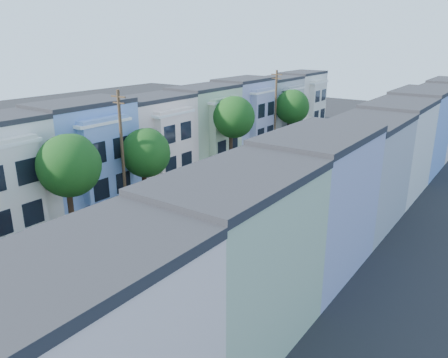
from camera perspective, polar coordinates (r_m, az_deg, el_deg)
The scene contains 26 objects.
ground at distance 33.39m, azimuth -7.80°, elevation -7.20°, with size 160.00×160.00×0.00m, color black.
road_slab at distance 44.61m, azimuth 5.43°, elevation -0.46°, with size 12.00×70.00×0.02m, color black.
curb_left at distance 47.74m, azimuth -0.84°, elevation 0.96°, with size 0.30×70.00×0.15m, color gray.
curb_right at distance 42.08m, azimuth 12.56°, elevation -1.90°, with size 0.30×70.00×0.15m, color gray.
sidewalk_left at distance 48.49m, azimuth -2.08°, elevation 1.22°, with size 2.60×70.00×0.15m, color gray.
sidewalk_right at distance 41.64m, azimuth 14.20°, elevation -2.25°, with size 2.60×70.00×0.15m, color gray.
centerline at distance 44.62m, azimuth 5.43°, elevation -0.48°, with size 0.12×70.00×0.01m, color gold.
townhouse_row_left at distance 50.83m, azimuth -5.48°, elevation 1.86°, with size 5.00×70.00×8.50m, color #A9A9A9.
townhouse_row_right at distance 40.57m, azimuth 19.16°, elevation -3.38°, with size 5.00×70.00×8.50m, color #A9A9A9.
tree_b at distance 34.21m, azimuth -19.67°, elevation 1.64°, with size 4.70×4.70×7.47m.
tree_c at distance 39.15m, azimuth -10.28°, elevation 3.36°, with size 4.35×4.35×6.59m.
tree_d at distance 49.23m, azimuth 1.21°, elevation 8.07°, with size 4.70×4.70×7.94m.
tree_e at distance 61.42m, azimuth 8.81°, elevation 9.31°, with size 4.70×4.70×7.33m.
tree_far_r at distance 54.12m, azimuth 19.88°, elevation 6.36°, with size 3.10×3.10×5.72m.
utility_pole_near at distance 37.28m, azimuth -13.14°, elevation 3.63°, with size 1.60×0.26×10.00m.
utility_pole_far at distance 57.43m, azimuth 6.73°, elevation 8.99°, with size 1.60×0.26×10.00m.
fedex_truck at distance 37.89m, azimuth 2.19°, elevation -1.34°, with size 2.24×5.81×2.79m.
lead_sedan at distance 43.01m, azimuth 8.25°, elevation -0.25°, with size 1.59×4.52×1.51m, color black.
parked_left_b at distance 32.36m, azimuth -24.08°, elevation -8.34°, with size 2.10×4.56×1.27m, color black.
parked_left_c at distance 37.71m, azimuth -11.10°, elevation -3.19°, with size 1.46×4.15×1.38m, color #A4A4A4.
parked_left_d at distance 45.48m, azimuth -1.08°, elevation 0.85°, with size 1.87×4.46×1.34m, color #4B1B0F.
parked_right_a at distance 24.91m, azimuth -13.01°, elevation -15.38°, with size 1.51×3.93×1.27m, color #363636.
parked_right_b at distance 27.79m, azimuth -5.46°, elevation -11.14°, with size 1.81×4.31×1.29m, color silver.
parked_right_c at distance 45.54m, azimuth 13.16°, elevation 0.51°, with size 1.61×4.57×1.52m, color black.
parked_right_d at distance 53.85m, azimuth 16.95°, elevation 2.77°, with size 1.77×4.20×1.26m, color black.
motorcycle at distance 23.28m, azimuth -18.11°, elevation -19.06°, with size 0.31×2.25×0.89m.
Camera 1 is at (21.02, -21.70, 14.22)m, focal length 35.00 mm.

